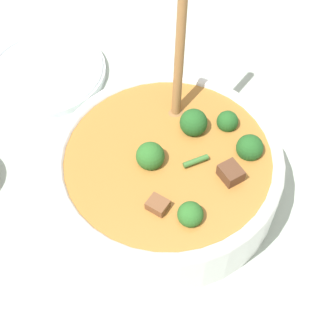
{
  "coord_description": "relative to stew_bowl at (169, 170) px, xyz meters",
  "views": [
    {
      "loc": [
        0.1,
        0.33,
        0.54
      ],
      "look_at": [
        0.0,
        0.0,
        0.05
      ],
      "focal_mm": 50.0,
      "sensor_mm": 36.0,
      "label": 1
    }
  ],
  "objects": [
    {
      "name": "ground_plane",
      "position": [
        0.0,
        0.0,
        -0.05
      ],
      "size": [
        4.0,
        4.0,
        0.0
      ],
      "primitive_type": "plane",
      "color": "#ADBCAD"
    },
    {
      "name": "stew_bowl",
      "position": [
        0.0,
        0.0,
        0.0
      ],
      "size": [
        0.29,
        0.29,
        0.28
      ],
      "color": "white",
      "rests_on": "ground_plane"
    },
    {
      "name": "empty_plate",
      "position": [
        0.13,
        -0.27,
        -0.04
      ],
      "size": [
        0.2,
        0.2,
        0.02
      ],
      "color": "white",
      "rests_on": "ground_plane"
    }
  ]
}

